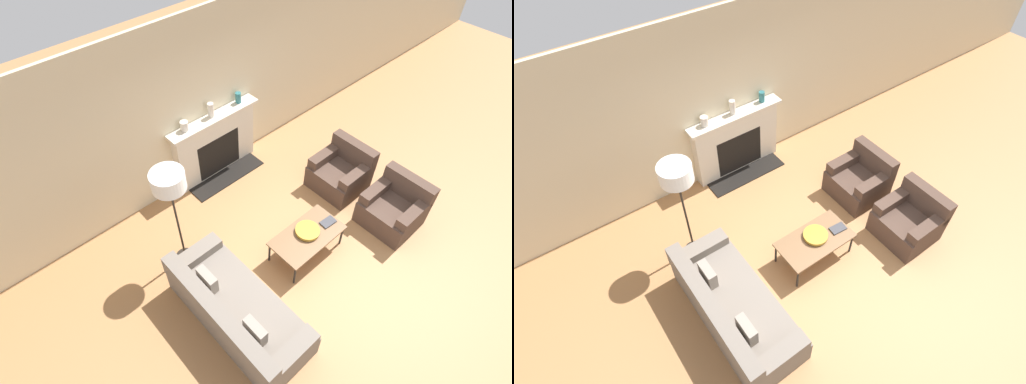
% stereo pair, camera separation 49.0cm
% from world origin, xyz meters
% --- Properties ---
extents(ground_plane, '(18.00, 18.00, 0.00)m').
position_xyz_m(ground_plane, '(0.00, 0.00, 0.00)').
color(ground_plane, '#A87547').
extents(wall_back, '(18.00, 0.06, 2.90)m').
position_xyz_m(wall_back, '(0.00, 2.64, 1.45)').
color(wall_back, beige).
rests_on(wall_back, ground_plane).
extents(fireplace, '(1.71, 0.59, 1.19)m').
position_xyz_m(fireplace, '(0.07, 2.50, 0.58)').
color(fireplace, beige).
rests_on(fireplace, ground_plane).
extents(couch, '(0.88, 2.05, 0.74)m').
position_xyz_m(couch, '(-1.57, 0.05, 0.28)').
color(couch, slate).
rests_on(couch, ground_plane).
extents(armchair_near, '(0.81, 0.85, 0.82)m').
position_xyz_m(armchair_near, '(1.40, -0.33, 0.31)').
color(armchair_near, '#4C382D').
rests_on(armchair_near, ground_plane).
extents(armchair_far, '(0.81, 0.85, 0.82)m').
position_xyz_m(armchair_far, '(1.40, 0.75, 0.31)').
color(armchair_far, '#4C382D').
rests_on(armchair_far, ground_plane).
extents(coffee_table, '(1.10, 0.60, 0.43)m').
position_xyz_m(coffee_table, '(-0.08, 0.18, 0.40)').
color(coffee_table, brown).
rests_on(coffee_table, ground_plane).
extents(bowl, '(0.36, 0.36, 0.06)m').
position_xyz_m(bowl, '(-0.04, 0.22, 0.46)').
color(bowl, '#BC8E2D').
rests_on(bowl, coffee_table).
extents(book, '(0.25, 0.16, 0.02)m').
position_xyz_m(book, '(0.32, 0.13, 0.44)').
color(book, '#38383D').
rests_on(book, coffee_table).
extents(floor_lamp, '(0.44, 0.44, 1.79)m').
position_xyz_m(floor_lamp, '(-1.49, 1.33, 1.56)').
color(floor_lamp, black).
rests_on(floor_lamp, ground_plane).
extents(mantel_vase_left, '(0.13, 0.13, 0.16)m').
position_xyz_m(mantel_vase_left, '(-0.47, 2.51, 1.27)').
color(mantel_vase_left, beige).
rests_on(mantel_vase_left, fireplace).
extents(mantel_vase_center_left, '(0.10, 0.10, 0.25)m').
position_xyz_m(mantel_vase_center_left, '(0.05, 2.51, 1.32)').
color(mantel_vase_center_left, beige).
rests_on(mantel_vase_center_left, fireplace).
extents(mantel_vase_center_right, '(0.10, 0.10, 0.18)m').
position_xyz_m(mantel_vase_center_right, '(0.63, 2.51, 1.28)').
color(mantel_vase_center_right, '#28666B').
rests_on(mantel_vase_center_right, fireplace).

